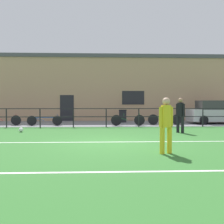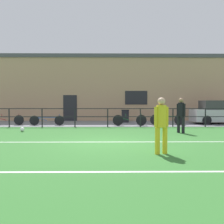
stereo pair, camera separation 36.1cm
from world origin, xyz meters
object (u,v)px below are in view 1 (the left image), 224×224
(soccer_ball_match, at_px, (21,130))
(bicycle_parked_0, at_px, (3,120))
(player_striker, at_px, (166,122))
(bicycle_parked_4, at_px, (128,120))
(parked_car_red, at_px, (218,113))
(bicycle_parked_3, at_px, (44,120))
(player_goalkeeper, at_px, (180,113))
(trash_bin_0, at_px, (123,116))
(bicycle_parked_2, at_px, (165,119))

(soccer_ball_match, distance_m, bicycle_parked_0, 4.29)
(player_striker, height_order, soccer_ball_match, player_striker)
(soccer_ball_match, xyz_separation_m, bicycle_parked_0, (-2.31, 3.60, 0.25))
(soccer_ball_match, bearing_deg, bicycle_parked_4, 28.51)
(player_striker, relative_size, parked_car_red, 0.39)
(bicycle_parked_0, bearing_deg, parked_car_red, 3.72)
(soccer_ball_match, bearing_deg, bicycle_parked_3, 82.97)
(bicycle_parked_0, height_order, bicycle_parked_4, bicycle_parked_4)
(player_goalkeeper, bearing_deg, bicycle_parked_3, 19.25)
(parked_car_red, bearing_deg, soccer_ball_match, -159.79)
(parked_car_red, xyz_separation_m, trash_bin_0, (-6.72, 1.21, -0.29))
(bicycle_parked_0, height_order, bicycle_parked_3, bicycle_parked_0)
(bicycle_parked_0, relative_size, bicycle_parked_2, 1.01)
(player_goalkeeper, distance_m, parked_car_red, 6.76)
(bicycle_parked_2, distance_m, bicycle_parked_4, 2.58)
(parked_car_red, height_order, trash_bin_0, parked_car_red)
(bicycle_parked_0, distance_m, trash_bin_0, 8.26)
(bicycle_parked_3, bearing_deg, bicycle_parked_2, 1.70)
(player_striker, relative_size, trash_bin_0, 1.74)
(parked_car_red, distance_m, bicycle_parked_2, 4.20)
(soccer_ball_match, relative_size, trash_bin_0, 0.24)
(player_striker, height_order, bicycle_parked_2, player_striker)
(parked_car_red, relative_size, bicycle_parked_4, 1.96)
(bicycle_parked_3, height_order, bicycle_parked_4, bicycle_parked_4)
(parked_car_red, height_order, bicycle_parked_2, parked_car_red)
(bicycle_parked_2, bearing_deg, bicycle_parked_0, -180.00)
(bicycle_parked_3, bearing_deg, player_striker, -58.11)
(parked_car_red, bearing_deg, bicycle_parked_3, -174.33)
(bicycle_parked_0, bearing_deg, bicycle_parked_3, -4.92)
(player_goalkeeper, xyz_separation_m, bicycle_parked_2, (0.31, 4.19, -0.60))
(bicycle_parked_3, xyz_separation_m, bicycle_parked_4, (5.36, -0.23, 0.03))
(bicycle_parked_3, bearing_deg, bicycle_parked_4, -2.47)
(player_striker, height_order, bicycle_parked_4, player_striker)
(player_striker, xyz_separation_m, soccer_ball_match, (-5.98, 5.58, -0.82))
(player_striker, relative_size, bicycle_parked_2, 0.72)
(bicycle_parked_3, bearing_deg, bicycle_parked_0, 175.08)
(parked_car_red, xyz_separation_m, bicycle_parked_4, (-6.60, -1.42, -0.41))
(bicycle_parked_0, distance_m, bicycle_parked_4, 8.10)
(soccer_ball_match, bearing_deg, player_striker, -43.00)
(player_striker, distance_m, bicycle_parked_3, 10.55)
(player_striker, height_order, parked_car_red, player_striker)
(bicycle_parked_0, xyz_separation_m, bicycle_parked_2, (10.62, 0.00, 0.02))
(bicycle_parked_2, height_order, bicycle_parked_3, bicycle_parked_2)
(bicycle_parked_4, bearing_deg, bicycle_parked_0, 176.70)
(parked_car_red, height_order, bicycle_parked_0, parked_car_red)
(bicycle_parked_4, bearing_deg, bicycle_parked_3, 177.53)
(bicycle_parked_0, bearing_deg, bicycle_parked_2, 0.00)
(player_goalkeeper, distance_m, bicycle_parked_0, 11.15)
(player_goalkeeper, height_order, bicycle_parked_2, player_goalkeeper)
(parked_car_red, relative_size, bicycle_parked_0, 1.84)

